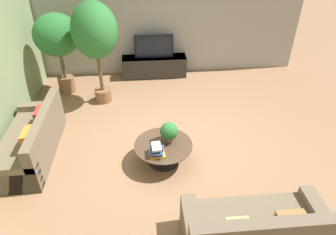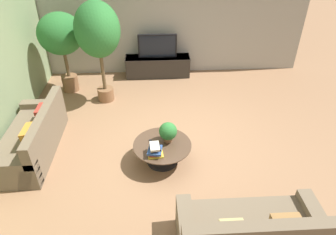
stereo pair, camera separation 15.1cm
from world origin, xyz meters
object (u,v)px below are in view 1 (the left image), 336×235
object	(u,v)px
potted_plant_tabletop	(169,132)
media_console	(154,66)
coffee_table	(163,150)
potted_palm_tall	(57,38)
potted_palm_corner	(95,33)
television	(154,46)
couch_by_wall	(32,141)
couch_near_entry	(256,230)

from	to	relation	value
potted_plant_tabletop	media_console	bearing A→B (deg)	91.44
coffee_table	potted_palm_tall	size ratio (longest dim) A/B	0.53
media_console	potted_palm_corner	xyz separation A→B (m)	(-1.28, -1.25, 1.36)
potted_plant_tabletop	potted_palm_tall	bearing A→B (deg)	130.36
television	potted_palm_corner	xyz separation A→B (m)	(-1.28, -1.25, 0.79)
potted_palm_tall	couch_by_wall	bearing A→B (deg)	-93.90
coffee_table	potted_palm_tall	distance (m)	3.73
television	coffee_table	xyz separation A→B (m)	(-0.02, -3.51, -0.57)
couch_near_entry	potted_palm_corner	size ratio (longest dim) A/B	0.82
potted_palm_corner	couch_by_wall	bearing A→B (deg)	-120.95
potted_palm_corner	potted_plant_tabletop	size ratio (longest dim) A/B	6.14
coffee_table	potted_plant_tabletop	distance (m)	0.35
coffee_table	couch_near_entry	distance (m)	2.05
coffee_table	potted_palm_tall	world-z (taller)	potted_palm_tall
media_console	potted_palm_tall	size ratio (longest dim) A/B	0.90
media_console	potted_palm_corner	bearing A→B (deg)	-135.69
television	couch_by_wall	distance (m)	3.94
couch_by_wall	potted_plant_tabletop	xyz separation A→B (m)	(2.47, -0.34, 0.31)
media_console	coffee_table	distance (m)	3.51
couch_by_wall	potted_palm_corner	xyz separation A→B (m)	(1.10, 1.84, 1.35)
couch_by_wall	potted_palm_tall	bearing A→B (deg)	176.10
potted_palm_corner	media_console	bearing A→B (deg)	44.31
potted_palm_tall	potted_plant_tabletop	distance (m)	3.65
potted_palm_tall	potted_plant_tabletop	size ratio (longest dim) A/B	5.16
potted_palm_corner	potted_plant_tabletop	world-z (taller)	potted_palm_corner
potted_palm_corner	potted_palm_tall	bearing A→B (deg)	150.27
media_console	potted_plant_tabletop	distance (m)	3.44
potted_palm_tall	potted_palm_corner	bearing A→B (deg)	-29.73
media_console	television	bearing A→B (deg)	-90.00
television	coffee_table	world-z (taller)	television
couch_near_entry	potted_plant_tabletop	world-z (taller)	couch_near_entry
potted_palm_corner	potted_plant_tabletop	distance (m)	2.77
potted_palm_tall	potted_palm_corner	distance (m)	1.11
couch_by_wall	potted_palm_tall	xyz separation A→B (m)	(0.16, 2.38, 1.10)
coffee_table	couch_by_wall	world-z (taller)	couch_by_wall
couch_near_entry	potted_palm_tall	xyz separation A→B (m)	(-3.28, 4.54, 1.10)
television	media_console	bearing A→B (deg)	90.00
media_console	potted_palm_tall	xyz separation A→B (m)	(-2.22, -0.71, 1.10)
coffee_table	couch_near_entry	size ratio (longest dim) A/B	0.54
television	couch_by_wall	world-z (taller)	television
media_console	couch_near_entry	bearing A→B (deg)	-78.59
television	couch_by_wall	size ratio (longest dim) A/B	0.50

